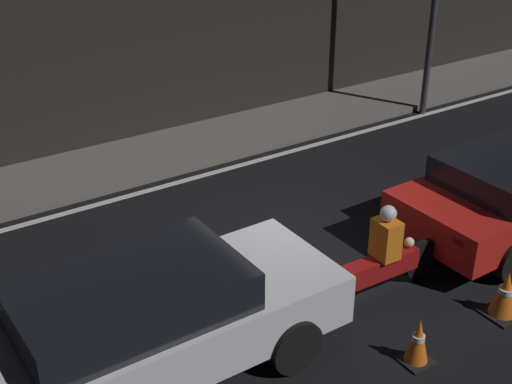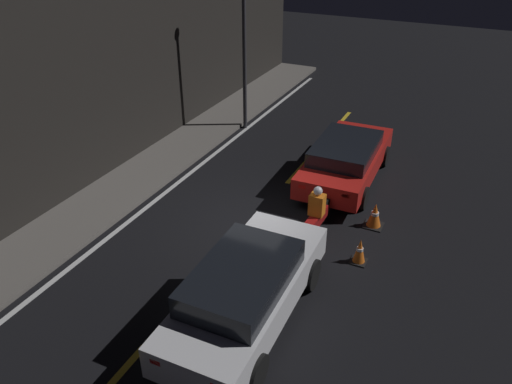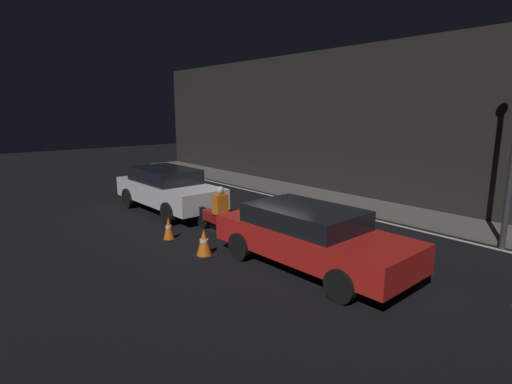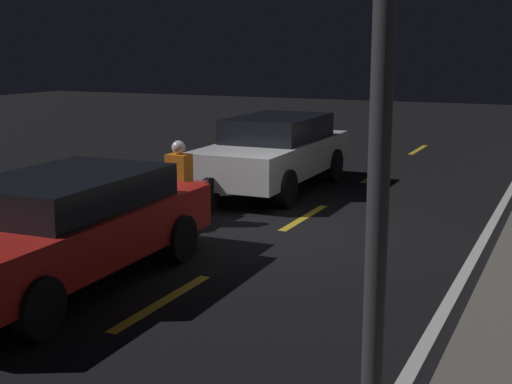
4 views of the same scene
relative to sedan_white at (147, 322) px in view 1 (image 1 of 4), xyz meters
The scene contains 9 objects.
ground_plane 3.47m from the sedan_white, 25.11° to the left, with size 56.00×56.00×0.00m, color black.
raised_curb 6.39m from the sedan_white, 61.20° to the left, with size 28.00×1.86×0.14m.
lane_dash_c 2.63m from the sedan_white, 34.85° to the left, with size 2.00×0.14×0.01m.
lane_dash_d 6.76m from the sedan_white, 12.33° to the left, with size 2.00×0.14×0.01m.
lane_solid_kerb 5.40m from the sedan_white, 55.10° to the left, with size 25.20×0.14×0.01m.
sedan_white is the anchor object (origin of this frame).
motorcycle 3.31m from the sedan_white, ahead, with size 2.30×0.37×1.38m.
traffic_cone_near 3.21m from the sedan_white, 28.13° to the right, with size 0.37×0.37×0.63m.
traffic_cone_mid 4.68m from the sedan_white, 18.02° to the right, with size 0.48×0.48×0.66m.
Camera 1 is at (-5.54, -7.50, 5.79)m, focal length 50.00 mm.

